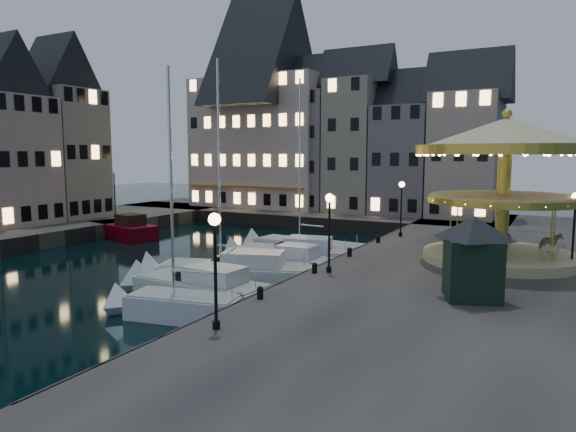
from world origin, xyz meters
The scene contains 32 objects.
ground centered at (0.00, 0.00, 0.00)m, with size 160.00×160.00×0.00m, color black.
quay_east centered at (14.00, 6.00, 0.65)m, with size 16.00×56.00×1.30m, color #474442.
quay_north centered at (-8.00, 28.00, 0.65)m, with size 44.00×12.00×1.30m, color #474442.
quaywall_e centered at (6.00, 6.00, 0.65)m, with size 0.15×44.00×1.30m, color #47423A.
quaywall_n centered at (-6.00, 22.00, 0.65)m, with size 48.00×0.15×1.30m, color #47423A.
quaywall_w centered at (-18.00, 2.00, 0.65)m, with size 0.15×44.00×1.30m, color #47423A.
streetlamp_a centered at (7.20, -9.00, 4.02)m, with size 0.44×0.44×4.17m.
streetlamp_b centered at (7.20, 1.00, 4.02)m, with size 0.44×0.44×4.17m.
streetlamp_c centered at (7.20, 14.50, 4.02)m, with size 0.44×0.44×4.17m.
streetlamp_d centered at (18.50, 8.00, 4.02)m, with size 0.44×0.44×4.17m.
bollard_a centered at (6.60, -5.00, 1.60)m, with size 0.30×0.30×0.57m.
bollard_b centered at (6.60, 0.50, 1.60)m, with size 0.30×0.30×0.57m.
bollard_c centered at (6.60, 5.50, 1.60)m, with size 0.30×0.30×0.57m.
bollard_d centered at (6.60, 11.00, 1.60)m, with size 0.30×0.30×0.57m.
townhouse_na centered at (-19.50, 30.00, 7.78)m, with size 5.50×8.00×12.80m.
townhouse_nb centered at (-14.05, 30.00, 8.28)m, with size 6.16×8.00×13.80m.
townhouse_nc centered at (-8.00, 30.00, 8.78)m, with size 6.82×8.00×14.80m.
townhouse_nd centered at (-2.25, 30.00, 9.28)m, with size 5.50×8.00×15.80m.
townhouse_ne centered at (3.20, 30.00, 7.78)m, with size 6.16×8.00×12.80m.
townhouse_nf centered at (9.25, 30.00, 8.28)m, with size 6.82×8.00×13.80m.
townhouse_wb centered at (-26.00, 4.85, 7.88)m, with size 8.80×6.40×13.00m.
townhouse_wc centered at (-26.00, 10.95, 8.48)m, with size 8.80×5.50×14.20m.
hotel_corner centered at (-14.00, 30.00, 9.78)m, with size 17.60×9.00×16.80m.
motorboat_a centered at (2.37, -5.71, 0.54)m, with size 6.36×3.07×10.44m.
motorboat_b centered at (1.51, -2.98, 0.64)m, with size 8.57×3.01×2.15m.
motorboat_c centered at (0.98, 0.75, 0.68)m, with size 9.91×5.48×13.31m.
motorboat_d centered at (2.49, 4.34, 0.64)m, with size 7.08×2.36×2.15m.
motorboat_e centered at (1.64, 7.05, 0.64)m, with size 8.81×3.87×2.15m.
motorboat_f centered at (1.01, 10.27, 0.53)m, with size 9.68×3.29×12.81m.
red_fishing_boat centered at (-16.82, 9.80, 0.70)m, with size 8.10×4.41×6.01m.
carousel centered at (14.87, 8.28, 7.05)m, with size 9.98×9.98×8.73m.
ticket_kiosk centered at (14.61, -0.65, 3.72)m, with size 3.47×3.47×4.07m.
Camera 1 is at (17.81, -23.39, 7.50)m, focal length 32.00 mm.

